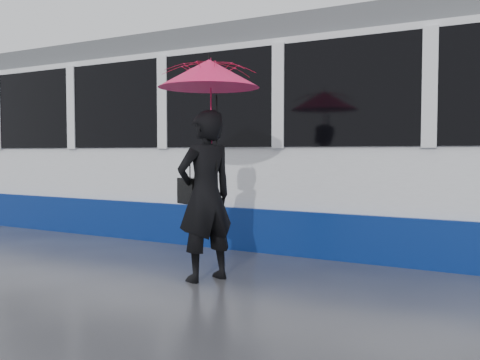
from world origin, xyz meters
The scene contains 6 objects.
ground centered at (0.00, 0.00, 0.00)m, with size 90.00×90.00×0.00m, color #2A2A2F.
rails centered at (0.00, 2.50, 0.01)m, with size 34.00×1.51×0.02m.
tram centered at (1.34, 2.50, 1.64)m, with size 26.00×2.56×3.35m.
woman centered at (0.79, -0.50, 0.94)m, with size 0.69×0.45×1.89m, color black.
umbrella centered at (0.84, -0.50, 2.07)m, with size 1.46×1.46×1.27m.
handbag centered at (0.57, -0.48, 0.99)m, with size 0.37×0.27×0.47m.
Camera 1 is at (4.04, -5.43, 1.43)m, focal length 40.00 mm.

